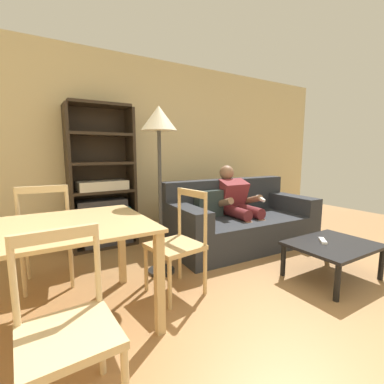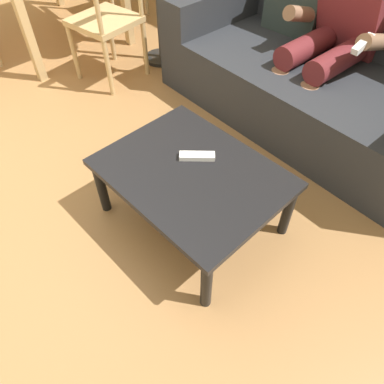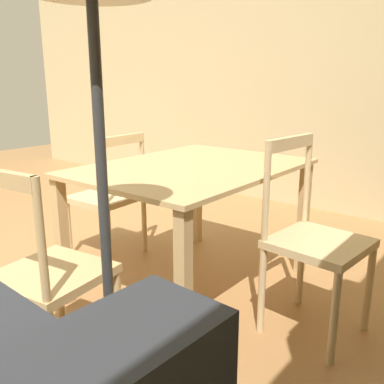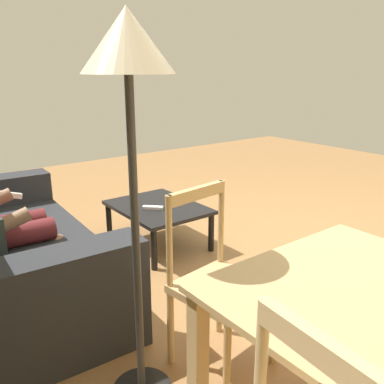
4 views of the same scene
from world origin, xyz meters
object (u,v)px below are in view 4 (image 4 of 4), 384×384
(tv_remote, at_px, (153,208))
(dining_chair_facing_couch, at_px, (219,284))
(couch, at_px, (5,254))
(coffee_table, at_px, (158,211))
(floor_lamp, at_px, (129,82))

(tv_remote, distance_m, dining_chair_facing_couch, 1.49)
(couch, xyz_separation_m, coffee_table, (0.12, -1.28, 0.00))
(tv_remote, distance_m, floor_lamp, 1.97)
(tv_remote, xyz_separation_m, dining_chair_facing_couch, (-1.41, 0.48, 0.07))
(couch, bearing_deg, dining_chair_facing_couch, -151.71)
(couch, relative_size, dining_chair_facing_couch, 2.20)
(tv_remote, height_order, dining_chair_facing_couch, dining_chair_facing_couch)
(coffee_table, bearing_deg, floor_lamp, 144.62)
(couch, distance_m, coffee_table, 1.29)
(coffee_table, distance_m, floor_lamp, 2.07)
(tv_remote, bearing_deg, couch, -41.36)
(tv_remote, height_order, floor_lamp, floor_lamp)
(coffee_table, xyz_separation_m, dining_chair_facing_couch, (-1.46, 0.56, 0.13))
(coffee_table, relative_size, floor_lamp, 0.49)
(coffee_table, height_order, floor_lamp, floor_lamp)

